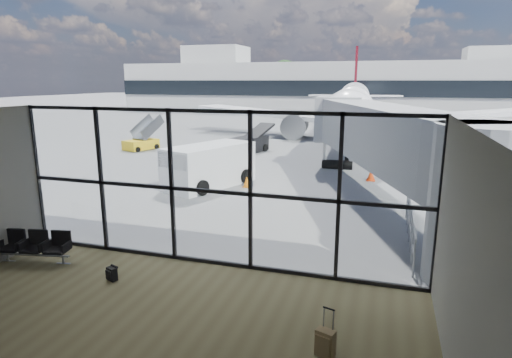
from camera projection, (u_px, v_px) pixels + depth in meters
The scene contains 22 objects.
ground at pixel (346, 126), 49.80m from camera, with size 220.00×220.00×0.00m, color slate.
lounge_shell at pixel (102, 232), 7.49m from camera, with size 12.02×8.01×4.51m.
glass_curtain_wall at pixel (210, 189), 12.05m from camera, with size 12.10×0.12×4.50m.
jet_bridge at pixel (392, 144), 17.11m from camera, with size 8.00×16.50×4.33m.
apron_railing at pixel (410, 221), 14.05m from camera, with size 0.06×5.46×1.11m.
far_terminal at pixel (356, 87), 69.47m from camera, with size 80.00×12.20×11.00m.
tree_0 at pixel (148, 83), 91.43m from camera, with size 4.95×4.95×7.12m.
tree_1 at pixel (173, 80), 89.57m from camera, with size 5.61×5.61×8.07m.
tree_2 at pixel (199, 77), 87.72m from camera, with size 6.27×6.27×9.03m.
tree_3 at pixel (227, 83), 86.28m from camera, with size 4.95×4.95×7.12m.
tree_4 at pixel (255, 80), 84.42m from camera, with size 5.61×5.61×8.07m.
tree_5 at pixel (285, 77), 82.56m from camera, with size 6.27×6.27×9.03m.
seating_row at pixel (36, 245), 12.61m from camera, with size 2.10×0.96×0.93m.
backpack at pixel (112, 274), 11.44m from camera, with size 0.32×0.32×0.41m.
suitcase at pixel (325, 343), 8.26m from camera, with size 0.41×0.34×0.99m.
airliner at pixel (353, 106), 40.46m from camera, with size 31.31×36.31×9.35m.
service_van at pixel (208, 165), 21.46m from camera, with size 3.72×5.24×2.09m.
belt_loader at pixel (249, 143), 31.76m from camera, with size 2.71×4.56×1.99m.
mobile_stairs at pixel (142, 143), 33.03m from camera, with size 2.30×3.28×2.11m.
traffic_cone_a at pixel (247, 182), 21.48m from camera, with size 0.38×0.38×0.54m.
traffic_cone_b at pixel (371, 175), 22.85m from camera, with size 0.46×0.46×0.65m.
traffic_cone_c at pixel (391, 172), 23.69m from camera, with size 0.42×0.42×0.60m.
Camera 1 is at (4.67, -10.77, 5.26)m, focal length 30.00 mm.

